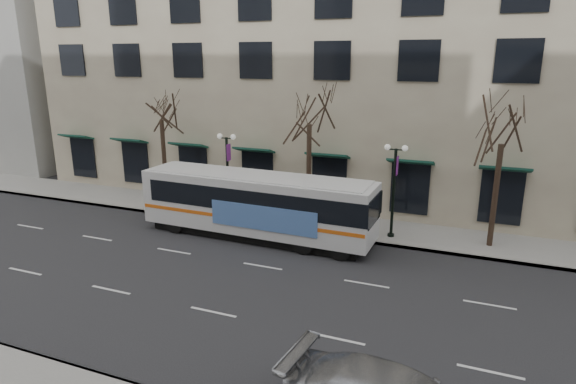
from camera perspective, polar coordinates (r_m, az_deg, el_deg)
The scene contains 10 objects.
ground at distance 21.27m, azimuth -5.66°, elevation -11.14°, with size 160.00×160.00×0.00m, color black.
sidewalk_far at distance 27.75m, azimuth 12.36°, elevation -4.73°, with size 80.00×4.00×0.15m, color gray.
building_hotel at distance 39.42m, azimuth 5.95°, elevation 19.08°, with size 40.00×20.00×24.00m, color tan.
building_far_upblock at distance 60.41m, azimuth -30.93°, elevation 17.72°, with size 28.00×20.00×28.00m, color #999993.
tree_far_left at distance 31.95m, azimuth -14.89°, elevation 9.97°, with size 3.60×3.60×8.34m.
tree_far_mid at distance 27.23m, azimuth 2.57°, elevation 10.02°, with size 3.60×3.60×8.55m.
tree_far_right at distance 25.81m, azimuth 24.19°, elevation 7.30°, with size 3.60×3.60×8.06m.
lamp_post_left at distance 29.35m, azimuth -7.16°, elevation 2.48°, with size 1.22×0.45×5.21m.
lamp_post_right at distance 26.14m, azimuth 12.44°, elevation 0.60°, with size 1.22×0.45×5.21m.
city_bus at distance 26.11m, azimuth -3.59°, elevation -1.39°, with size 13.09×3.19×3.53m.
Camera 1 is at (8.92, -16.79, 9.53)m, focal length 30.00 mm.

